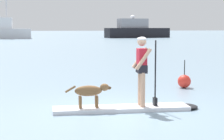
{
  "coord_description": "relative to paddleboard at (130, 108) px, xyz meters",
  "views": [
    {
      "loc": [
        -2.43,
        -9.26,
        2.05
      ],
      "look_at": [
        0.0,
        1.0,
        0.9
      ],
      "focal_mm": 63.35,
      "sensor_mm": 36.0,
      "label": 1
    }
  ],
  "objects": [
    {
      "name": "marker_buoy",
      "position": [
        2.77,
        3.06,
        0.18
      ],
      "size": [
        0.45,
        0.45,
        0.95
      ],
      "color": "red",
      "rests_on": "ground_plane"
    },
    {
      "name": "moored_boat_outer",
      "position": [
        -5.21,
        61.62,
        1.34
      ],
      "size": [
        9.19,
        3.55,
        10.63
      ],
      "color": "silver",
      "rests_on": "ground_plane"
    },
    {
      "name": "person_paddler",
      "position": [
        0.29,
        -0.02,
        1.04
      ],
      "size": [
        0.62,
        0.5,
        1.71
      ],
      "color": "tan",
      "rests_on": "paddleboard"
    },
    {
      "name": "paddleboard",
      "position": [
        0.0,
        0.0,
        0.0
      ],
      "size": [
        3.68,
        0.91,
        0.1
      ],
      "color": "silver",
      "rests_on": "ground_plane"
    },
    {
      "name": "ground_plane",
      "position": [
        -0.23,
        0.02,
        -0.05
      ],
      "size": [
        400.0,
        400.0,
        0.0
      ],
      "primitive_type": "plane",
      "color": "gray"
    },
    {
      "name": "dog",
      "position": [
        -0.99,
        0.07,
        0.44
      ],
      "size": [
        1.13,
        0.27,
        0.58
      ],
      "color": "brown",
      "rests_on": "paddleboard"
    },
    {
      "name": "moored_boat_port",
      "position": [
        19.2,
        63.19,
        1.33
      ],
      "size": [
        12.56,
        4.55,
        4.26
      ],
      "color": "black",
      "rests_on": "ground_plane"
    }
  ]
}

